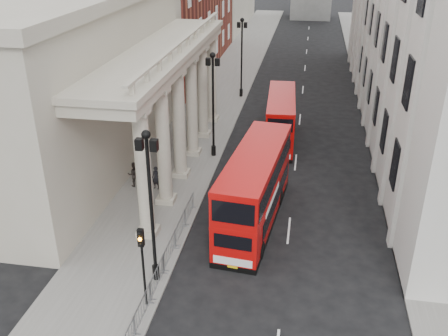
% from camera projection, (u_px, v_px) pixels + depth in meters
% --- Properties ---
extents(sidewalk_west, '(6.00, 140.00, 0.12)m').
position_uv_depth(sidewalk_west, '(209.00, 113.00, 49.62)').
color(sidewalk_west, slate).
rests_on(sidewalk_west, ground).
extents(sidewalk_east, '(3.00, 140.00, 0.12)m').
position_uv_depth(sidewalk_east, '(380.00, 123.00, 47.10)').
color(sidewalk_east, slate).
rests_on(sidewalk_east, ground).
extents(kerb, '(0.20, 140.00, 0.14)m').
position_uv_depth(kerb, '(238.00, 115.00, 49.17)').
color(kerb, slate).
rests_on(kerb, ground).
extents(portico_building, '(9.00, 28.00, 12.00)m').
position_uv_depth(portico_building, '(79.00, 85.00, 37.53)').
color(portico_building, '#A39C89').
rests_on(portico_building, ground).
extents(lamp_post_south, '(1.05, 0.44, 8.32)m').
position_uv_depth(lamp_post_south, '(151.00, 198.00, 24.06)').
color(lamp_post_south, black).
rests_on(lamp_post_south, sidewalk_west).
extents(lamp_post_mid, '(1.05, 0.44, 8.32)m').
position_uv_depth(lamp_post_mid, '(213.00, 98.00, 38.27)').
color(lamp_post_mid, black).
rests_on(lamp_post_mid, sidewalk_west).
extents(lamp_post_north, '(1.05, 0.44, 8.32)m').
position_uv_depth(lamp_post_north, '(242.00, 52.00, 52.48)').
color(lamp_post_north, black).
rests_on(lamp_post_north, sidewalk_west).
extents(traffic_light, '(0.28, 0.33, 4.30)m').
position_uv_depth(traffic_light, '(142.00, 254.00, 23.03)').
color(traffic_light, black).
rests_on(traffic_light, sidewalk_west).
extents(crowd_barriers, '(0.50, 18.75, 1.10)m').
position_uv_depth(crowd_barriers, '(150.00, 292.00, 24.28)').
color(crowd_barriers, gray).
rests_on(crowd_barriers, sidewalk_west).
extents(bus_near, '(3.68, 11.02, 4.67)m').
position_uv_depth(bus_near, '(255.00, 187.00, 30.42)').
color(bus_near, '#B90908').
rests_on(bus_near, ground).
extents(bus_far, '(2.69, 9.41, 4.02)m').
position_uv_depth(bus_far, '(281.00, 118.00, 42.50)').
color(bus_far, '#B80908').
rests_on(bus_far, ground).
extents(pedestrian_a, '(0.67, 0.50, 1.66)m').
position_uv_depth(pedestrian_a, '(156.00, 178.00, 34.81)').
color(pedestrian_a, black).
rests_on(pedestrian_a, sidewalk_west).
extents(pedestrian_b, '(1.09, 0.98, 1.83)m').
position_uv_depth(pedestrian_b, '(134.00, 174.00, 35.13)').
color(pedestrian_b, '#282320').
rests_on(pedestrian_b, sidewalk_west).
extents(pedestrian_c, '(0.93, 0.75, 1.64)m').
position_uv_depth(pedestrian_c, '(191.00, 129.00, 43.35)').
color(pedestrian_c, black).
rests_on(pedestrian_c, sidewalk_west).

